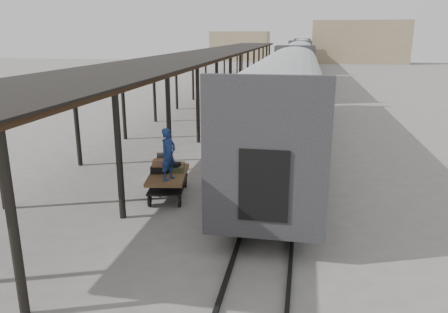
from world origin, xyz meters
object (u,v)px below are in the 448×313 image
porter (168,154)px  pedestrian (219,100)px  baggage_cart (168,179)px  luggage_tug (208,104)px

porter → pedestrian: size_ratio=1.02×
baggage_cart → pedestrian: size_ratio=1.50×
luggage_tug → porter: bearing=-94.6°
baggage_cart → pedestrian: 17.60m
luggage_tug → porter: (2.57, -17.81, 1.15)m
porter → pedestrian: (-1.88, 18.18, -0.87)m
baggage_cart → porter: (0.25, -0.65, 1.08)m
porter → pedestrian: 18.30m
luggage_tug → pedestrian: (0.69, 0.37, 0.28)m
baggage_cart → luggage_tug: bearing=88.3°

